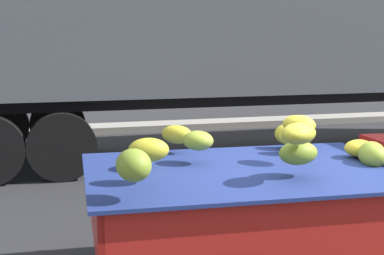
% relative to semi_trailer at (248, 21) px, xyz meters
% --- Properties ---
extents(curb_strip, '(80.00, 0.80, 0.16)m').
position_rel_semi_trailer_xyz_m(curb_strip, '(-1.33, 3.18, -2.46)').
color(curb_strip, gray).
rests_on(curb_strip, ground).
extents(semi_trailer, '(12.00, 2.70, 3.95)m').
position_rel_semi_trailer_xyz_m(semi_trailer, '(0.00, 0.00, 0.00)').
color(semi_trailer, '#4C5156').
rests_on(semi_trailer, ground).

